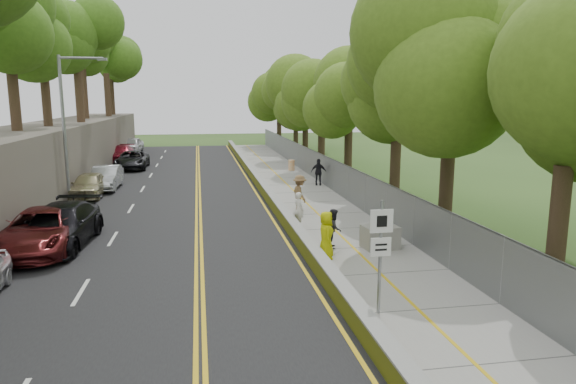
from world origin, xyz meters
TOP-DOWN VIEW (x-y plane):
  - ground at (0.00, 0.00)m, footprint 140.00×140.00m
  - road at (-5.40, 15.00)m, footprint 11.20×66.00m
  - sidewalk at (2.55, 15.00)m, footprint 4.20×66.00m
  - jersey_barrier at (0.25, 15.00)m, footprint 0.42×66.00m
  - rock_embankment at (-13.50, 15.00)m, footprint 5.00×66.00m
  - chainlink_fence at (4.65, 15.00)m, footprint 0.04×66.00m
  - trees_embankment at (-13.00, 15.00)m, footprint 6.40×66.00m
  - trees_fenceside at (7.00, 15.00)m, footprint 7.00×66.00m
  - streetlight at (-10.46, 14.00)m, footprint 2.52×0.22m
  - signpost at (1.05, -3.02)m, footprint 0.62×0.09m
  - construction_barrel at (3.72, 24.75)m, footprint 0.51×0.51m
  - concrete_block at (3.20, 2.82)m, footprint 1.39×1.10m
  - car_2 at (-9.53, 4.72)m, footprint 2.63×5.70m
  - car_3 at (-9.00, 5.27)m, footprint 2.69×5.68m
  - car_4 at (-10.00, 15.76)m, footprint 1.77×4.25m
  - car_5 at (-9.46, 18.35)m, footprint 1.62×4.51m
  - car_6 at (-9.00, 27.99)m, footprint 2.43×5.25m
  - car_7 at (-10.60, 33.32)m, footprint 2.17×5.06m
  - car_8 at (-10.60, 41.56)m, footprint 2.31×4.83m
  - painter_0 at (0.83, 1.91)m, footprint 0.61×0.88m
  - painter_1 at (0.75, 6.57)m, footprint 0.57×0.68m
  - painter_2 at (1.45, 3.18)m, footprint 0.77×0.88m
  - painter_3 at (1.37, 9.55)m, footprint 0.92×1.34m
  - person_far at (4.20, 17.37)m, footprint 1.12×0.74m

SIDE VIEW (x-z plane):
  - ground at x=0.00m, z-range 0.00..0.00m
  - road at x=-5.40m, z-range 0.00..0.04m
  - sidewalk at x=2.55m, z-range 0.00..0.05m
  - jersey_barrier at x=0.25m, z-range 0.00..0.60m
  - construction_barrel at x=3.72m, z-range 0.05..0.89m
  - concrete_block at x=3.20m, z-range 0.05..0.92m
  - car_4 at x=-10.00m, z-range 0.04..1.48m
  - car_7 at x=-10.60m, z-range 0.04..1.49m
  - car_6 at x=-9.00m, z-range 0.04..1.50m
  - car_5 at x=-9.46m, z-range 0.04..1.52m
  - painter_2 at x=1.45m, z-range 0.05..1.58m
  - car_2 at x=-9.53m, z-range 0.04..1.62m
  - car_8 at x=-10.60m, z-range 0.04..1.63m
  - car_3 at x=-9.00m, z-range 0.04..1.64m
  - painter_1 at x=0.75m, z-range 0.05..1.65m
  - painter_0 at x=0.83m, z-range 0.05..1.78m
  - person_far at x=4.20m, z-range 0.05..1.82m
  - chainlink_fence at x=4.65m, z-range 0.00..2.00m
  - painter_3 at x=1.37m, z-range 0.05..1.95m
  - signpost at x=1.05m, z-range 0.41..3.51m
  - rock_embankment at x=-13.50m, z-range 0.00..4.00m
  - streetlight at x=-10.46m, z-range 0.64..8.64m
  - trees_fenceside at x=7.00m, z-range 0.00..14.00m
  - trees_embankment at x=-13.00m, z-range 4.00..17.00m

